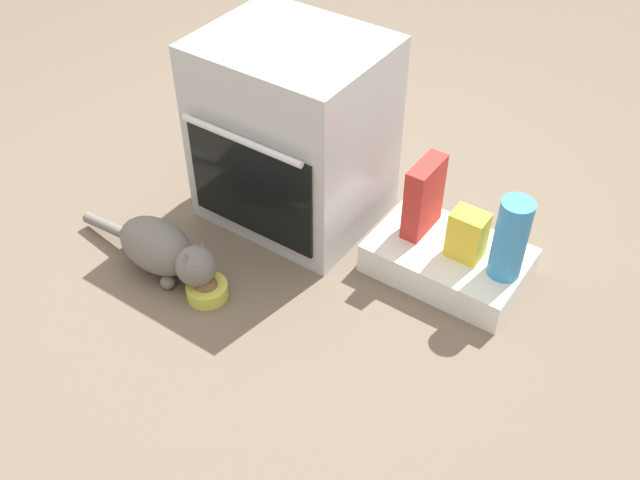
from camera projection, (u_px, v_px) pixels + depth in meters
The scene contains 8 objects.
ground at pixel (242, 259), 2.67m from camera, with size 8.00×8.00×0.00m, color #6B5B4C.
oven at pixel (293, 132), 2.65m from camera, with size 0.62×0.56×0.72m.
pantry_cabinet at pixel (448, 260), 2.58m from camera, with size 0.54×0.35×0.12m, color white.
food_bowl at pixel (207, 289), 2.51m from camera, with size 0.14×0.14×0.09m.
cat at pixel (163, 249), 2.55m from camera, with size 0.66×0.20×0.21m.
cereal_box at pixel (424, 197), 2.53m from camera, with size 0.07×0.18×0.28m, color #B72D28.
snack_bag at pixel (467, 235), 2.45m from camera, with size 0.12×0.09×0.18m, color yellow.
water_bottle at pixel (510, 239), 2.35m from camera, with size 0.11×0.11×0.30m, color #388CD1.
Camera 1 is at (1.34, -1.43, 1.84)m, focal length 40.96 mm.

